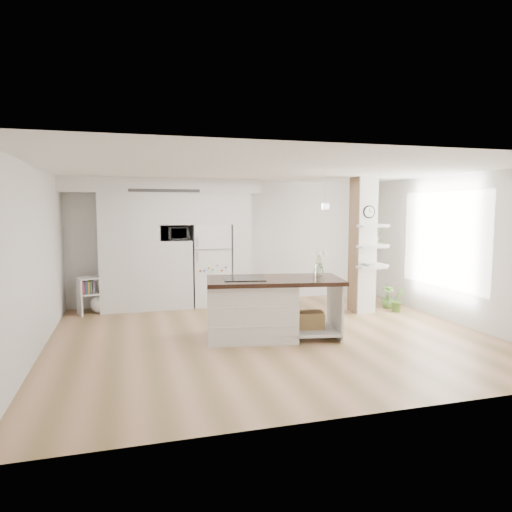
{
  "coord_description": "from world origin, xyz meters",
  "views": [
    {
      "loc": [
        -2.24,
        -6.97,
        2.09
      ],
      "look_at": [
        -0.01,
        0.9,
        1.23
      ],
      "focal_mm": 32.0,
      "sensor_mm": 36.0,
      "label": 1
    }
  ],
  "objects_px": {
    "refrigerator": "(211,265)",
    "floor_plant_a": "(398,300)",
    "kitchen_island": "(259,307)",
    "bookshelf": "(96,297)"
  },
  "relations": [
    {
      "from": "kitchen_island",
      "to": "bookshelf",
      "type": "distance_m",
      "value": 3.67
    },
    {
      "from": "refrigerator",
      "to": "floor_plant_a",
      "type": "height_order",
      "value": "refrigerator"
    },
    {
      "from": "kitchen_island",
      "to": "floor_plant_a",
      "type": "relative_size",
      "value": 4.58
    },
    {
      "from": "refrigerator",
      "to": "kitchen_island",
      "type": "xyz_separation_m",
      "value": [
        0.3,
        -2.72,
        -0.37
      ]
    },
    {
      "from": "floor_plant_a",
      "to": "refrigerator",
      "type": "bearing_deg",
      "value": 154.28
    },
    {
      "from": "kitchen_island",
      "to": "bookshelf",
      "type": "relative_size",
      "value": 3.1
    },
    {
      "from": "refrigerator",
      "to": "kitchen_island",
      "type": "distance_m",
      "value": 2.76
    },
    {
      "from": "kitchen_island",
      "to": "floor_plant_a",
      "type": "xyz_separation_m",
      "value": [
        3.23,
        1.02,
        -0.25
      ]
    },
    {
      "from": "kitchen_island",
      "to": "bookshelf",
      "type": "bearing_deg",
      "value": 145.7
    },
    {
      "from": "refrigerator",
      "to": "kitchen_island",
      "type": "bearing_deg",
      "value": -83.8
    }
  ]
}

